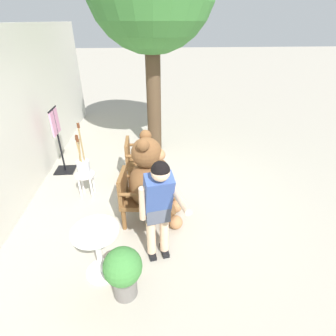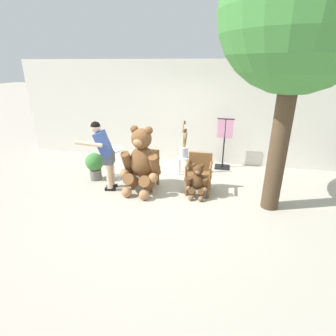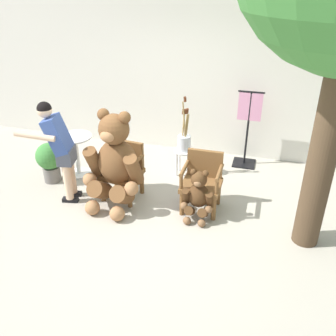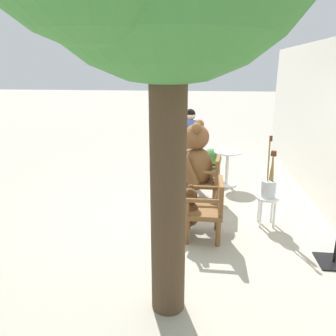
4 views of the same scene
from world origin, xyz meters
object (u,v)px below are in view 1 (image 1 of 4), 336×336
(person_visitor, at_px, (158,204))
(white_stool, at_px, (86,179))
(wooden_chair_left, at_px, (135,196))
(potted_plant, at_px, (123,270))
(teddy_bear_small, at_px, (151,163))
(round_side_table, at_px, (98,247))
(teddy_bear_large, at_px, (151,181))
(wooden_chair_right, at_px, (137,159))
(clothing_display_stand, at_px, (59,140))
(brush_bucket, at_px, (83,165))

(person_visitor, bearing_deg, white_stool, 38.62)
(wooden_chair_left, distance_m, person_visitor, 1.01)
(white_stool, bearing_deg, potted_plant, -158.24)
(teddy_bear_small, xyz_separation_m, round_side_table, (-2.24, 0.69, 0.07))
(teddy_bear_large, relative_size, person_visitor, 0.95)
(wooden_chair_right, height_order, clothing_display_stand, clothing_display_stand)
(person_visitor, distance_m, potted_plant, 0.84)
(wooden_chair_left, distance_m, round_side_table, 1.09)
(person_visitor, bearing_deg, brush_bucket, 38.63)
(round_side_table, bearing_deg, brush_bucket, 16.04)
(round_side_table, bearing_deg, wooden_chair_left, -21.72)
(teddy_bear_small, relative_size, person_visitor, 0.49)
(teddy_bear_small, xyz_separation_m, white_stool, (-0.49, 1.19, -0.02))
(teddy_bear_large, height_order, clothing_display_stand, teddy_bear_large)
(person_visitor, relative_size, potted_plant, 2.30)
(wooden_chair_left, distance_m, clothing_display_stand, 2.34)
(wooden_chair_left, height_order, wooden_chair_right, same)
(round_side_table, height_order, potted_plant, round_side_table)
(round_side_table, bearing_deg, white_stool, 16.02)
(teddy_bear_large, relative_size, white_stool, 3.21)
(brush_bucket, bearing_deg, wooden_chair_left, -128.99)
(round_side_table, bearing_deg, teddy_bear_small, -17.03)
(wooden_chair_left, relative_size, person_visitor, 0.55)
(wooden_chair_left, relative_size, round_side_table, 1.19)
(wooden_chair_right, distance_m, teddy_bear_small, 0.30)
(white_stool, height_order, potted_plant, potted_plant)
(person_visitor, bearing_deg, wooden_chair_right, 9.52)
(person_visitor, distance_m, clothing_display_stand, 3.19)
(person_visitor, bearing_deg, teddy_bear_small, 1.74)
(teddy_bear_large, distance_m, round_side_table, 1.23)
(potted_plant, distance_m, clothing_display_stand, 3.41)
(wooden_chair_left, height_order, round_side_table, wooden_chair_left)
(teddy_bear_small, height_order, potted_plant, teddy_bear_small)
(wooden_chair_left, height_order, person_visitor, person_visitor)
(white_stool, bearing_deg, brush_bucket, 57.14)
(teddy_bear_large, relative_size, brush_bucket, 1.57)
(wooden_chair_right, distance_m, white_stool, 1.04)
(brush_bucket, distance_m, round_side_table, 1.83)
(person_visitor, bearing_deg, potted_plant, 139.81)
(teddy_bear_small, relative_size, clothing_display_stand, 0.56)
(teddy_bear_large, bearing_deg, round_side_table, 146.40)
(wooden_chair_left, distance_m, potted_plant, 1.34)
(wooden_chair_left, bearing_deg, potted_plant, 176.57)
(teddy_bear_large, height_order, round_side_table, teddy_bear_large)
(teddy_bear_large, distance_m, clothing_display_stand, 2.52)
(white_stool, xyz_separation_m, potted_plant, (-2.07, -0.83, 0.04))
(potted_plant, bearing_deg, teddy_bear_large, -14.45)
(white_stool, xyz_separation_m, brush_bucket, (0.00, 0.00, 0.29))
(round_side_table, xyz_separation_m, clothing_display_stand, (2.72, 1.18, 0.27))
(wooden_chair_right, relative_size, round_side_table, 1.19)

